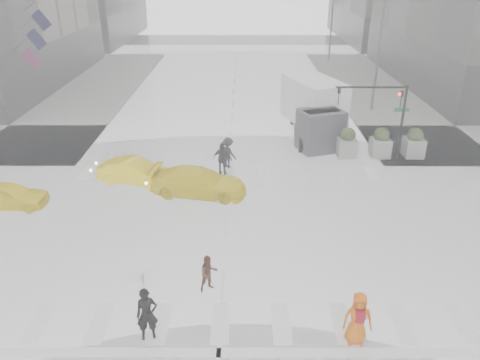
{
  "coord_description": "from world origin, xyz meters",
  "views": [
    {
      "loc": [
        0.67,
        -17.94,
        10.83
      ],
      "look_at": [
        0.63,
        2.0,
        1.46
      ],
      "focal_mm": 35.0,
      "sensor_mm": 36.0,
      "label": 1
    }
  ],
  "objects_px": {
    "traffic_signal_pole": "(387,108)",
    "pedestrian_orange": "(358,318)",
    "taxi_front": "(9,196)",
    "box_truck": "(315,109)",
    "pedestrian_brown": "(209,273)",
    "taxi_mid": "(135,172)"
  },
  "relations": [
    {
      "from": "traffic_signal_pole",
      "to": "pedestrian_orange",
      "type": "bearing_deg",
      "value": -107.78
    },
    {
      "from": "pedestrian_orange",
      "to": "taxi_mid",
      "type": "distance_m",
      "value": 14.77
    },
    {
      "from": "taxi_front",
      "to": "pedestrian_orange",
      "type": "bearing_deg",
      "value": -120.36
    },
    {
      "from": "traffic_signal_pole",
      "to": "taxi_front",
      "type": "distance_m",
      "value": 20.56
    },
    {
      "from": "box_truck",
      "to": "pedestrian_orange",
      "type": "bearing_deg",
      "value": -113.52
    },
    {
      "from": "pedestrian_brown",
      "to": "taxi_front",
      "type": "distance_m",
      "value": 11.8
    },
    {
      "from": "box_truck",
      "to": "taxi_mid",
      "type": "bearing_deg",
      "value": -165.24
    },
    {
      "from": "taxi_mid",
      "to": "box_truck",
      "type": "xyz_separation_m",
      "value": [
        10.53,
        7.18,
        1.33
      ]
    },
    {
      "from": "taxi_front",
      "to": "box_truck",
      "type": "distance_m",
      "value": 18.91
    },
    {
      "from": "pedestrian_brown",
      "to": "taxi_mid",
      "type": "xyz_separation_m",
      "value": [
        -4.5,
        8.98,
        -0.06
      ]
    },
    {
      "from": "traffic_signal_pole",
      "to": "taxi_mid",
      "type": "distance_m",
      "value": 14.58
    },
    {
      "from": "pedestrian_brown",
      "to": "taxi_front",
      "type": "xyz_separation_m",
      "value": [
        -10.01,
        6.25,
        -0.09
      ]
    },
    {
      "from": "pedestrian_orange",
      "to": "traffic_signal_pole",
      "type": "bearing_deg",
      "value": 76.93
    },
    {
      "from": "pedestrian_orange",
      "to": "taxi_front",
      "type": "xyz_separation_m",
      "value": [
        -14.74,
        8.8,
        -0.3
      ]
    },
    {
      "from": "traffic_signal_pole",
      "to": "pedestrian_orange",
      "type": "xyz_separation_m",
      "value": [
        -4.75,
        -14.81,
        -2.3
      ]
    },
    {
      "from": "pedestrian_brown",
      "to": "box_truck",
      "type": "xyz_separation_m",
      "value": [
        6.03,
        16.17,
        1.28
      ]
    },
    {
      "from": "taxi_mid",
      "to": "box_truck",
      "type": "height_order",
      "value": "box_truck"
    },
    {
      "from": "pedestrian_brown",
      "to": "pedestrian_orange",
      "type": "xyz_separation_m",
      "value": [
        4.73,
        -2.55,
        0.21
      ]
    },
    {
      "from": "taxi_front",
      "to": "taxi_mid",
      "type": "bearing_deg",
      "value": -63.14
    },
    {
      "from": "taxi_front",
      "to": "box_truck",
      "type": "relative_size",
      "value": 0.52
    },
    {
      "from": "taxi_mid",
      "to": "traffic_signal_pole",
      "type": "bearing_deg",
      "value": -61.07
    },
    {
      "from": "traffic_signal_pole",
      "to": "pedestrian_orange",
      "type": "relative_size",
      "value": 2.46
    }
  ]
}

